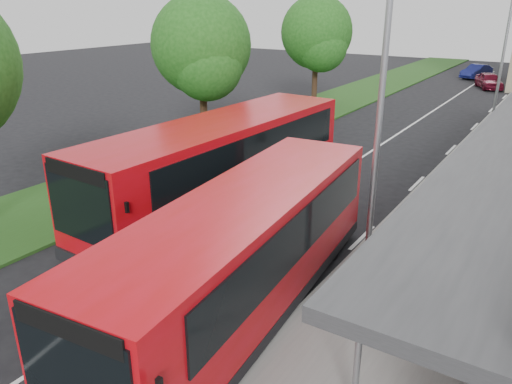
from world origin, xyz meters
TOP-DOWN VIEW (x-y plane):
  - ground at (0.00, 0.00)m, footprint 120.00×120.00m
  - grass_verge at (-7.00, 20.00)m, footprint 5.00×80.00m
  - lane_centre_line at (0.00, 15.00)m, footprint 0.12×70.00m
  - kerb_dashes at (3.30, 19.00)m, footprint 0.12×56.00m
  - tree_mid at (-7.01, 9.05)m, footprint 4.66×4.66m
  - tree_far at (-7.01, 21.05)m, footprint 4.67×4.67m
  - lamp_post_near at (4.12, 2.00)m, footprint 1.44×0.28m
  - lamp_post_far at (4.12, 22.00)m, footprint 1.44×0.28m
  - bus_main at (2.36, -1.24)m, footprint 3.66×10.65m
  - bus_second at (-1.70, 3.32)m, footprint 3.38×11.74m
  - litter_bin at (5.41, 11.33)m, footprint 0.60×0.60m
  - bollard at (5.30, 19.25)m, footprint 0.18×0.18m
  - car_near at (1.47, 37.50)m, footprint 3.15×4.32m
  - car_far at (-0.64, 43.43)m, footprint 2.50×4.25m

SIDE VIEW (x-z plane):
  - ground at x=0.00m, z-range 0.00..0.00m
  - kerb_dashes at x=3.30m, z-range 0.00..0.01m
  - lane_centre_line at x=0.00m, z-range 0.00..0.01m
  - grass_verge at x=-7.00m, z-range 0.00..0.10m
  - litter_bin at x=5.41m, z-range 0.15..0.99m
  - bollard at x=5.30m, z-range 0.15..1.03m
  - car_far at x=-0.64m, z-range 0.00..1.32m
  - car_near at x=1.47m, z-range 0.00..1.37m
  - bus_main at x=2.36m, z-range 0.04..3.00m
  - bus_second at x=-1.70m, z-range 0.04..3.34m
  - lamp_post_near at x=4.12m, z-range 0.72..8.72m
  - lamp_post_far at x=4.12m, z-range 0.72..8.72m
  - tree_mid at x=-7.01m, z-range 1.09..8.58m
  - tree_far at x=-7.01m, z-range 1.09..8.59m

